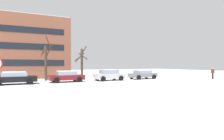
# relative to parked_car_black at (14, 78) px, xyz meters

# --- Properties ---
(ground_plane) EXTENTS (120.00, 120.00, 0.00)m
(ground_plane) POSITION_rel_parked_car_black_xyz_m (1.83, -9.70, -0.70)
(ground_plane) COLOR white
(road_surface) EXTENTS (80.00, 9.71, 0.00)m
(road_surface) POSITION_rel_parked_car_black_xyz_m (1.83, -5.84, -0.70)
(road_surface) COLOR silver
(road_surface) RESTS_ON ground
(parked_car_black) EXTENTS (4.43, 2.16, 1.35)m
(parked_car_black) POSITION_rel_parked_car_black_xyz_m (0.00, 0.00, 0.00)
(parked_car_black) COLOR black
(parked_car_black) RESTS_ON ground
(parked_car_maroon) EXTENTS (4.16, 2.14, 1.35)m
(parked_car_maroon) POSITION_rel_parked_car_black_xyz_m (5.57, 0.24, -0.00)
(parked_car_maroon) COLOR maroon
(parked_car_maroon) RESTS_ON ground
(parked_car_silver) EXTENTS (4.04, 2.17, 1.47)m
(parked_car_silver) POSITION_rel_parked_car_black_xyz_m (11.15, 0.00, 0.05)
(parked_car_silver) COLOR silver
(parked_car_silver) RESTS_ON ground
(parked_car_gray) EXTENTS (4.22, 2.08, 1.31)m
(parked_car_gray) POSITION_rel_parked_car_black_xyz_m (16.72, 0.24, -0.02)
(parked_car_gray) COLOR slate
(parked_car_gray) RESTS_ON ground
(pedestrian_crossing) EXTENTS (0.44, 0.46, 1.62)m
(pedestrian_crossing) POSITION_rel_parked_car_black_xyz_m (25.94, -4.28, 0.24)
(pedestrian_crossing) COLOR black
(pedestrian_crossing) RESTS_ON ground
(tree_far_mid) EXTENTS (1.55, 1.58, 4.71)m
(tree_far_mid) POSITION_rel_parked_car_black_xyz_m (8.44, 3.16, 1.67)
(tree_far_mid) COLOR #423326
(tree_far_mid) RESTS_ON ground
(tree_far_right) EXTENTS (1.52, 1.61, 5.78)m
(tree_far_right) POSITION_rel_parked_car_black_xyz_m (3.70, 3.53, 1.91)
(tree_far_right) COLOR #423326
(tree_far_right) RESTS_ON ground
(building_far_left) EXTENTS (11.01, 10.62, 9.47)m
(building_far_left) POSITION_rel_parked_car_black_xyz_m (2.48, 12.41, 4.03)
(building_far_left) COLOR brown
(building_far_left) RESTS_ON ground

